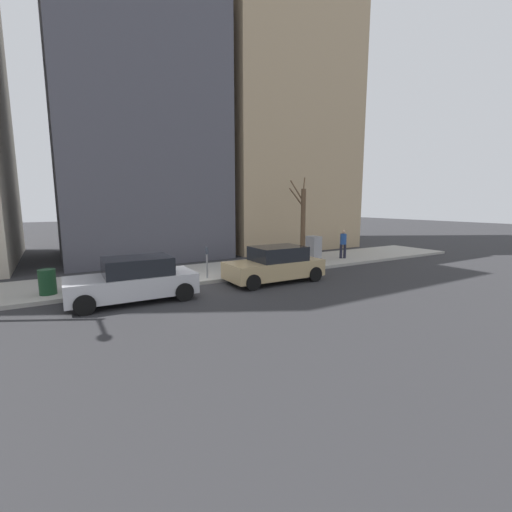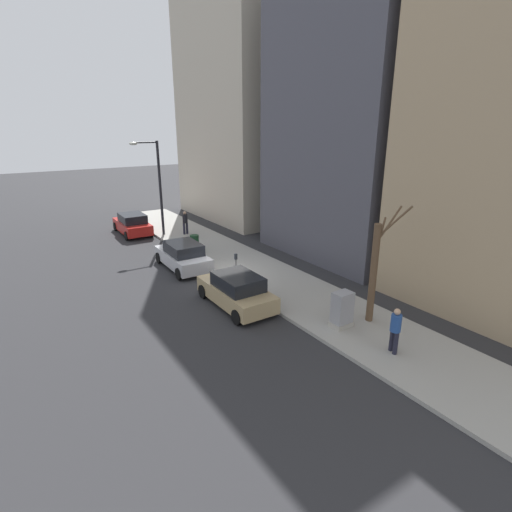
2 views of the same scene
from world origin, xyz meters
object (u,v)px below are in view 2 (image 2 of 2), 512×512
object	(u,v)px
parked_car_red	(132,224)
parked_car_tan	(237,291)
pedestrian_midblock	(185,221)
office_block_center	(370,111)
office_tower_right	(264,77)
parking_meter	(236,263)
trash_bin	(195,242)
parked_car_silver	(183,256)
utility_box	(342,310)
bare_tree	(375,270)
streetlamp	(156,181)
pedestrian_near_meter	(395,328)

from	to	relation	value
parked_car_red	parked_car_tan	bearing A→B (deg)	-88.62
pedestrian_midblock	office_block_center	bearing A→B (deg)	125.95
parked_car_red	office_tower_right	xyz separation A→B (m)	(12.27, 0.85, 10.70)
parking_meter	trash_bin	bearing A→B (deg)	85.63
parked_car_red	office_block_center	bearing A→B (deg)	-44.83
parked_car_silver	parking_meter	xyz separation A→B (m)	(1.45, -3.31, 0.24)
trash_bin	pedestrian_midblock	distance (m)	3.86
parked_car_tan	pedestrian_midblock	xyz separation A→B (m)	(2.95, 12.11, 0.35)
pedestrian_midblock	trash_bin	bearing A→B (deg)	67.89
utility_box	trash_bin	distance (m)	12.53
parking_meter	utility_box	bearing A→B (deg)	-82.70
parked_car_tan	bare_tree	bearing A→B (deg)	-49.69
parking_meter	pedestrian_midblock	size ratio (longest dim) A/B	0.81
parked_car_tan	bare_tree	size ratio (longest dim) A/B	0.89
parked_car_tan	streetlamp	world-z (taller)	streetlamp
parked_car_tan	pedestrian_near_meter	distance (m)	6.93
bare_tree	office_block_center	bearing A→B (deg)	45.21
parking_meter	utility_box	size ratio (longest dim) A/B	0.94
parked_car_red	parking_meter	xyz separation A→B (m)	(1.54, -12.24, 0.24)
parked_car_tan	utility_box	xyz separation A→B (m)	(2.33, -4.10, 0.11)
parking_meter	pedestrian_midblock	distance (m)	9.69
bare_tree	parking_meter	bearing A→B (deg)	107.63
parked_car_red	pedestrian_midblock	world-z (taller)	pedestrian_midblock
parked_car_tan	trash_bin	world-z (taller)	parked_car_tan
parking_meter	trash_bin	xyz separation A→B (m)	(0.45, 5.89, -0.38)
parked_car_silver	pedestrian_near_meter	distance (m)	12.55
parked_car_tan	bare_tree	world-z (taller)	bare_tree
parking_meter	office_tower_right	size ratio (longest dim) A/B	0.06
utility_box	pedestrian_midblock	bearing A→B (deg)	87.79
streetlamp	trash_bin	size ratio (longest dim) A/B	7.22
bare_tree	pedestrian_midblock	size ratio (longest dim) A/B	2.86
parked_car_silver	bare_tree	xyz separation A→B (m)	(3.65, -10.22, 1.59)
parking_meter	streetlamp	distance (m)	10.79
parked_car_silver	parked_car_red	distance (m)	8.93
bare_tree	trash_bin	bearing A→B (deg)	97.77
parked_car_tan	office_tower_right	bearing A→B (deg)	52.29
utility_box	pedestrian_near_meter	bearing A→B (deg)	-86.63
parked_car_red	bare_tree	xyz separation A→B (m)	(3.73, -19.15, 1.59)
pedestrian_midblock	office_tower_right	world-z (taller)	office_tower_right
pedestrian_near_meter	parked_car_tan	bearing A→B (deg)	39.43
parked_car_tan	office_block_center	distance (m)	13.91
parked_car_red	office_tower_right	world-z (taller)	office_tower_right
office_block_center	streetlamp	bearing A→B (deg)	135.36
pedestrian_near_meter	parked_car_red	bearing A→B (deg)	25.32
utility_box	office_tower_right	world-z (taller)	office_tower_right
pedestrian_near_meter	bare_tree	bearing A→B (deg)	-11.55
trash_bin	office_tower_right	size ratio (longest dim) A/B	0.04
parked_car_silver	parked_car_red	bearing A→B (deg)	91.74
parked_car_silver	utility_box	distance (m)	10.21
parked_car_red	pedestrian_near_meter	world-z (taller)	pedestrian_near_meter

